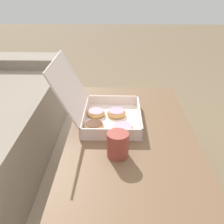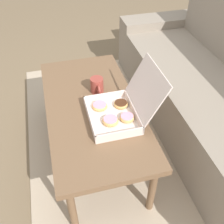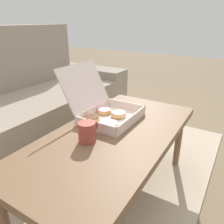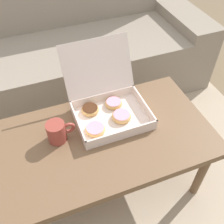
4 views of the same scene
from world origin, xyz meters
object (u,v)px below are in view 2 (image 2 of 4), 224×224
(couch, at_px, (219,97))
(pastry_box, at_px, (120,108))
(coffee_mug, at_px, (97,85))
(coffee_table, at_px, (92,110))

(couch, relative_size, pastry_box, 5.66)
(couch, xyz_separation_m, coffee_mug, (-0.13, -0.89, 0.18))
(couch, xyz_separation_m, coffee_table, (0.00, -0.96, 0.09))
(pastry_box, height_order, coffee_mug, pastry_box)
(coffee_table, height_order, pastry_box, pastry_box)
(coffee_mug, bearing_deg, couch, 81.62)
(couch, distance_m, pastry_box, 0.84)
(coffee_table, xyz_separation_m, coffee_mug, (-0.13, 0.06, 0.10))
(pastry_box, xyz_separation_m, coffee_mug, (-0.27, -0.08, -0.01))
(couch, bearing_deg, pastry_box, -80.34)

